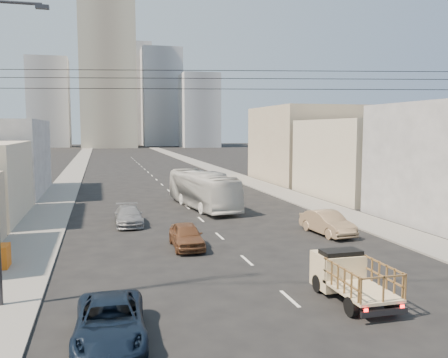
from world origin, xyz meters
name	(u,v)px	position (x,y,z in m)	size (l,w,h in m)	color
ground	(310,317)	(0.00, 0.00, 0.00)	(420.00, 420.00, 0.00)	black
sidewalk_left	(75,169)	(-11.75, 70.00, 0.06)	(3.50, 180.00, 0.12)	gray
sidewalk_right	(207,167)	(11.75, 70.00, 0.06)	(3.50, 180.00, 0.12)	gray
lane_dashes	(154,178)	(0.00, 53.00, 0.01)	(0.15, 104.00, 0.01)	silver
flatbed_pickup	(351,274)	(2.37, 1.26, 1.09)	(1.95, 4.41, 1.90)	beige
navy_pickup	(110,322)	(-7.34, -0.22, 0.69)	(2.30, 5.00, 1.39)	black
city_bus	(203,190)	(1.30, 25.37, 1.64)	(2.75, 11.76, 3.27)	beige
sedan_brown	(186,236)	(-2.67, 11.52, 0.74)	(1.74, 4.33, 1.47)	brown
sedan_tan	(327,223)	(7.12, 12.67, 0.78)	(1.66, 4.76, 1.57)	#8D7152
sedan_grey	(129,216)	(-5.60, 19.25, 0.69)	(1.94, 4.77, 1.38)	gray
overhead_wires	(298,80)	(0.00, 1.50, 8.97)	(23.01, 5.02, 0.72)	black
bldg_right_mid	(368,158)	(19.50, 28.00, 4.00)	(11.00, 14.00, 8.00)	#BAAD96
bldg_right_far	(308,144)	(20.00, 44.00, 5.00)	(12.00, 16.00, 10.00)	tan
high_rise_tower	(107,67)	(-4.00, 170.00, 30.00)	(20.00, 20.00, 60.00)	tan
midrise_ne	(161,98)	(18.00, 185.00, 20.00)	(16.00, 16.00, 40.00)	gray
midrise_nw	(49,103)	(-26.00, 180.00, 17.00)	(15.00, 15.00, 34.00)	gray
midrise_back	(130,95)	(6.00, 200.00, 22.00)	(18.00, 18.00, 44.00)	gray
midrise_east	(199,111)	(30.00, 165.00, 14.00)	(14.00, 14.00, 28.00)	gray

